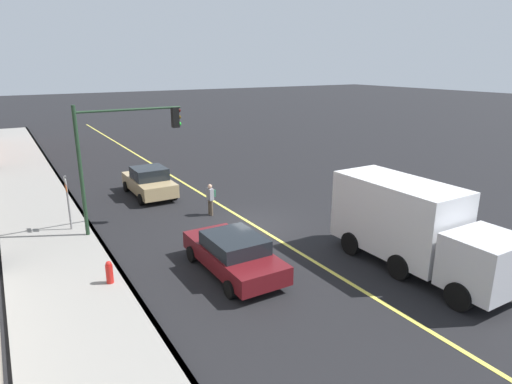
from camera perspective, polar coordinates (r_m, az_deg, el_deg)
ground at (r=20.54m, az=-0.47°, el=-4.24°), size 200.00×200.00×0.00m
sidewalk_slab at (r=18.12m, az=-24.19°, el=-8.46°), size 80.00×3.69×0.15m
curb_edge at (r=18.33m, az=-18.70°, el=-7.55°), size 80.00×0.16×0.15m
lane_stripe_center at (r=20.53m, az=-0.47°, el=-4.23°), size 80.00×0.16×0.01m
car_maroon at (r=15.80m, az=-2.96°, el=-7.94°), size 4.76×2.09×1.44m
car_tan at (r=25.44m, az=-13.74°, el=1.30°), size 4.48×2.07×1.65m
truck_white at (r=16.80m, az=19.74°, el=-4.08°), size 6.91×2.39×3.13m
pedestrian_with_backpack at (r=21.63m, az=-5.93°, el=-0.69°), size 0.39×0.38×1.58m
traffic_light_mast at (r=19.66m, az=-17.10°, el=5.94°), size 0.28×4.58×5.66m
street_sign_post at (r=20.81m, az=-23.30°, el=-0.88°), size 0.60×0.08×2.60m
fire_hydrant at (r=15.71m, az=-18.52°, el=-10.11°), size 0.24×0.24×0.94m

